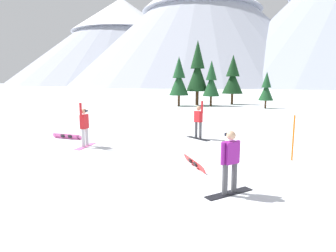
{
  "coord_description": "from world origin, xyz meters",
  "views": [
    {
      "loc": [
        2.77,
        -8.39,
        2.94
      ],
      "look_at": [
        0.26,
        3.83,
        1.0
      ],
      "focal_mm": 30.42,
      "sensor_mm": 36.0,
      "label": 1
    }
  ],
  "objects_px": {
    "snowboarder_foreground": "(230,161)",
    "loose_snowboard_near_right": "(194,163)",
    "pine_tree_leaning": "(233,78)",
    "pine_tree_short": "(197,70)",
    "trail_marker_pole": "(293,138)",
    "pine_tree_slender": "(211,81)",
    "pine_tree_broad": "(179,79)",
    "loose_snowboard_near_left": "(67,136)",
    "snowboarder_background": "(198,121)",
    "snowboarder_midground": "(84,126)",
    "pine_tree_young": "(266,88)"
  },
  "relations": [
    {
      "from": "pine_tree_leaning",
      "to": "snowboarder_foreground",
      "type": "bearing_deg",
      "value": -91.06
    },
    {
      "from": "pine_tree_slender",
      "to": "pine_tree_broad",
      "type": "relative_size",
      "value": 0.92
    },
    {
      "from": "loose_snowboard_near_left",
      "to": "pine_tree_young",
      "type": "xyz_separation_m",
      "value": [
        12.37,
        20.21,
        2.07
      ]
    },
    {
      "from": "snowboarder_background",
      "to": "pine_tree_young",
      "type": "height_order",
      "value": "pine_tree_young"
    },
    {
      "from": "snowboarder_midground",
      "to": "pine_tree_short",
      "type": "distance_m",
      "value": 24.76
    },
    {
      "from": "pine_tree_leaning",
      "to": "trail_marker_pole",
      "type": "bearing_deg",
      "value": -86.29
    },
    {
      "from": "pine_tree_young",
      "to": "pine_tree_broad",
      "type": "distance_m",
      "value": 10.14
    },
    {
      "from": "snowboarder_foreground",
      "to": "pine_tree_slender",
      "type": "bearing_deg",
      "value": 94.13
    },
    {
      "from": "pine_tree_leaning",
      "to": "loose_snowboard_near_right",
      "type": "bearing_deg",
      "value": -93.5
    },
    {
      "from": "snowboarder_background",
      "to": "loose_snowboard_near_left",
      "type": "height_order",
      "value": "snowboarder_background"
    },
    {
      "from": "snowboarder_foreground",
      "to": "pine_tree_young",
      "type": "height_order",
      "value": "pine_tree_young"
    },
    {
      "from": "loose_snowboard_near_left",
      "to": "pine_tree_young",
      "type": "relative_size",
      "value": 0.45
    },
    {
      "from": "snowboarder_background",
      "to": "snowboarder_foreground",
      "type": "bearing_deg",
      "value": -77.97
    },
    {
      "from": "pine_tree_leaning",
      "to": "pine_tree_slender",
      "type": "bearing_deg",
      "value": -127.16
    },
    {
      "from": "loose_snowboard_near_left",
      "to": "pine_tree_young",
      "type": "distance_m",
      "value": 23.79
    },
    {
      "from": "snowboarder_background",
      "to": "loose_snowboard_near_left",
      "type": "distance_m",
      "value": 6.87
    },
    {
      "from": "pine_tree_broad",
      "to": "pine_tree_leaning",
      "type": "bearing_deg",
      "value": 32.19
    },
    {
      "from": "snowboarder_background",
      "to": "trail_marker_pole",
      "type": "relative_size",
      "value": 1.16
    },
    {
      "from": "snowboarder_foreground",
      "to": "loose_snowboard_near_right",
      "type": "bearing_deg",
      "value": 118.32
    },
    {
      "from": "snowboarder_foreground",
      "to": "pine_tree_young",
      "type": "distance_m",
      "value": 26.36
    },
    {
      "from": "trail_marker_pole",
      "to": "pine_tree_leaning",
      "type": "xyz_separation_m",
      "value": [
        -1.78,
        27.38,
        2.62
      ]
    },
    {
      "from": "trail_marker_pole",
      "to": "snowboarder_midground",
      "type": "bearing_deg",
      "value": 176.43
    },
    {
      "from": "pine_tree_short",
      "to": "pine_tree_broad",
      "type": "relative_size",
      "value": 1.35
    },
    {
      "from": "loose_snowboard_near_left",
      "to": "pine_tree_leaning",
      "type": "height_order",
      "value": "pine_tree_leaning"
    },
    {
      "from": "pine_tree_slender",
      "to": "pine_tree_broad",
      "type": "xyz_separation_m",
      "value": [
        -3.86,
        -0.65,
        0.25
      ]
    },
    {
      "from": "loose_snowboard_near_right",
      "to": "pine_tree_broad",
      "type": "bearing_deg",
      "value": 100.63
    },
    {
      "from": "pine_tree_young",
      "to": "loose_snowboard_near_right",
      "type": "bearing_deg",
      "value": -102.68
    },
    {
      "from": "loose_snowboard_near_left",
      "to": "pine_tree_broad",
      "type": "distance_m",
      "value": 21.7
    },
    {
      "from": "pine_tree_broad",
      "to": "pine_tree_slender",
      "type": "bearing_deg",
      "value": 9.56
    },
    {
      "from": "snowboarder_foreground",
      "to": "trail_marker_pole",
      "type": "bearing_deg",
      "value": 58.29
    },
    {
      "from": "snowboarder_foreground",
      "to": "snowboarder_background",
      "type": "xyz_separation_m",
      "value": [
        -1.53,
        7.2,
        0.04
      ]
    },
    {
      "from": "snowboarder_foreground",
      "to": "pine_tree_slender",
      "type": "xyz_separation_m",
      "value": [
        -2.01,
        27.78,
        2.1
      ]
    },
    {
      "from": "loose_snowboard_near_left",
      "to": "pine_tree_broad",
      "type": "height_order",
      "value": "pine_tree_broad"
    },
    {
      "from": "loose_snowboard_near_left",
      "to": "pine_tree_slender",
      "type": "xyz_separation_m",
      "value": [
        6.21,
        22.0,
        2.86
      ]
    },
    {
      "from": "trail_marker_pole",
      "to": "pine_tree_leaning",
      "type": "relative_size",
      "value": 0.27
    },
    {
      "from": "snowboarder_midground",
      "to": "pine_tree_broad",
      "type": "bearing_deg",
      "value": 88.6
    },
    {
      "from": "snowboarder_foreground",
      "to": "snowboarder_midground",
      "type": "bearing_deg",
      "value": 145.88
    },
    {
      "from": "snowboarder_background",
      "to": "loose_snowboard_near_left",
      "type": "bearing_deg",
      "value": -168.0
    },
    {
      "from": "loose_snowboard_near_right",
      "to": "snowboarder_background",
      "type": "bearing_deg",
      "value": 93.91
    },
    {
      "from": "trail_marker_pole",
      "to": "pine_tree_broad",
      "type": "bearing_deg",
      "value": 109.42
    },
    {
      "from": "loose_snowboard_near_left",
      "to": "pine_tree_short",
      "type": "distance_m",
      "value": 23.76
    },
    {
      "from": "snowboarder_midground",
      "to": "loose_snowboard_near_left",
      "type": "distance_m",
      "value": 2.43
    },
    {
      "from": "trail_marker_pole",
      "to": "pine_tree_slender",
      "type": "xyz_separation_m",
      "value": [
        -4.36,
        23.97,
        2.14
      ]
    },
    {
      "from": "pine_tree_slender",
      "to": "pine_tree_young",
      "type": "distance_m",
      "value": 6.46
    },
    {
      "from": "snowboarder_midground",
      "to": "pine_tree_short",
      "type": "xyz_separation_m",
      "value": [
        2.63,
        24.38,
        3.42
      ]
    },
    {
      "from": "snowboarder_midground",
      "to": "snowboarder_background",
      "type": "bearing_deg",
      "value": 30.22
    },
    {
      "from": "loose_snowboard_near_left",
      "to": "pine_tree_leaning",
      "type": "xyz_separation_m",
      "value": [
        8.79,
        25.4,
        3.34
      ]
    },
    {
      "from": "trail_marker_pole",
      "to": "pine_tree_short",
      "type": "xyz_separation_m",
      "value": [
        -6.15,
        24.93,
        3.52
      ]
    },
    {
      "from": "pine_tree_leaning",
      "to": "pine_tree_short",
      "type": "height_order",
      "value": "pine_tree_short"
    },
    {
      "from": "pine_tree_leaning",
      "to": "pine_tree_broad",
      "type": "xyz_separation_m",
      "value": [
        -6.44,
        -4.06,
        -0.23
      ]
    }
  ]
}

